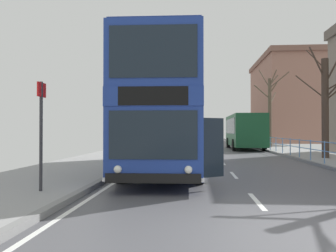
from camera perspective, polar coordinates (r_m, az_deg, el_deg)
The scene contains 8 objects.
ground at distance 5.91m, azimuth 11.58°, elevation -16.41°, with size 15.80×140.00×0.20m.
double_decker_bus_main at distance 14.23m, azimuth -0.28°, elevation 2.26°, with size 3.42×11.27×4.57m.
background_bus_far_lane at distance 32.00m, azimuth 12.35°, elevation -0.74°, with size 2.75×9.10×3.02m.
pedestrian_railing_far_kerb at distance 19.24m, azimuth 22.21°, elevation -3.11°, with size 0.05×30.55×1.03m.
bus_stop_sign_near at distance 9.26m, azimuth -19.97°, elevation 0.35°, with size 0.08×0.44×2.71m.
bare_tree_far_00 at distance 33.64m, azimuth 16.30°, elevation 2.84°, with size 3.13×2.84×7.33m.
bare_tree_far_02 at distance 21.22m, azimuth 24.25°, elevation 3.12°, with size 3.04×2.66×6.17m.
background_building_01 at distance 55.81m, azimuth 20.53°, elevation 3.98°, with size 11.95×17.60×12.40m.
Camera 1 is at (-1.43, -5.64, 1.63)m, focal length 37.42 mm.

